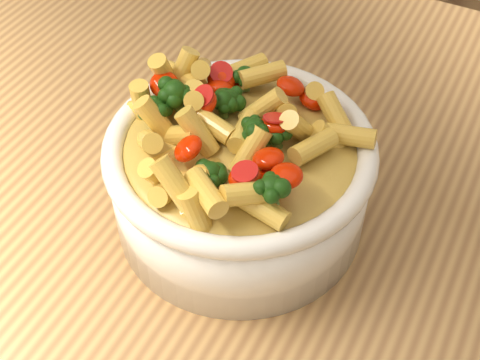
% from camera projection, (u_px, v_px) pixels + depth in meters
% --- Properties ---
extents(table, '(1.20, 0.80, 0.90)m').
position_uv_depth(table, '(280.00, 278.00, 0.67)').
color(table, tan).
rests_on(table, ground).
extents(serving_bowl, '(0.22, 0.22, 0.09)m').
position_uv_depth(serving_bowl, '(240.00, 179.00, 0.55)').
color(serving_bowl, white).
rests_on(serving_bowl, table).
extents(pasta_salad, '(0.17, 0.17, 0.04)m').
position_uv_depth(pasta_salad, '(240.00, 127.00, 0.51)').
color(pasta_salad, '#F7BC4E').
rests_on(pasta_salad, serving_bowl).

